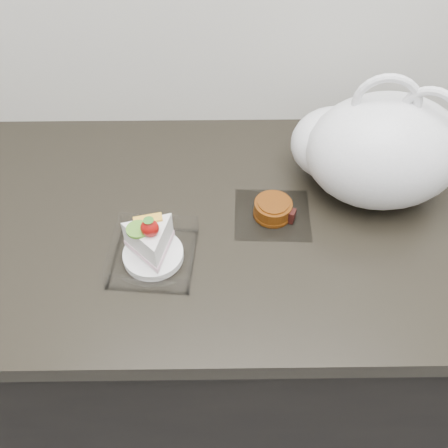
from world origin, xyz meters
name	(u,v)px	position (x,y,z in m)	size (l,w,h in m)	color
counter	(259,330)	(0.00, 1.69, 0.45)	(2.04, 0.64, 0.90)	black
cake_tray	(152,248)	(-0.22, 1.59, 0.93)	(0.16, 0.16, 0.12)	white
mooncake_wrap	(273,210)	(0.00, 1.69, 0.91)	(0.15, 0.14, 0.04)	white
plastic_bag	(374,149)	(0.19, 1.76, 1.01)	(0.37, 0.32, 0.27)	white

